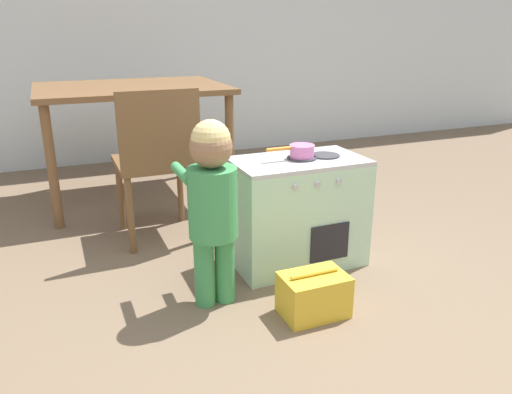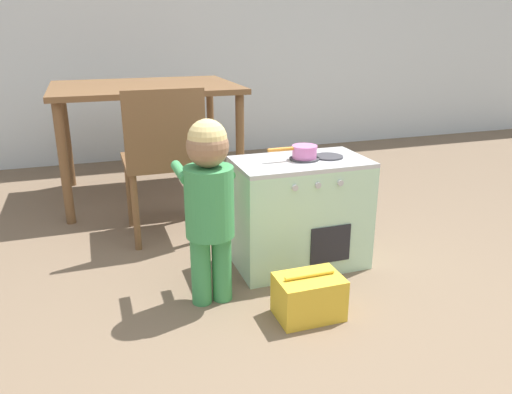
{
  "view_description": "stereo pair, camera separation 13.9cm",
  "coord_description": "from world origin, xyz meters",
  "px_view_note": "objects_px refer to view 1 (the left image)",
  "views": [
    {
      "loc": [
        -0.76,
        -1.1,
        1.15
      ],
      "look_at": [
        0.07,
        0.89,
        0.41
      ],
      "focal_mm": 35.0,
      "sensor_mm": 36.0,
      "label": 1
    },
    {
      "loc": [
        -0.63,
        -1.15,
        1.15
      ],
      "look_at": [
        0.07,
        0.89,
        0.41
      ],
      "focal_mm": 35.0,
      "sensor_mm": 36.0,
      "label": 2
    }
  ],
  "objects_px": {
    "toy_pot": "(301,150)",
    "dining_chair_near": "(157,159)",
    "play_kitchen": "(297,212)",
    "toy_basket": "(314,295)",
    "child_figure": "(212,195)",
    "dining_table": "(132,99)"
  },
  "relations": [
    {
      "from": "toy_pot",
      "to": "dining_chair_near",
      "type": "xyz_separation_m",
      "value": [
        -0.59,
        0.53,
        -0.12
      ]
    },
    {
      "from": "play_kitchen",
      "to": "toy_basket",
      "type": "distance_m",
      "value": 0.53
    },
    {
      "from": "toy_pot",
      "to": "child_figure",
      "type": "distance_m",
      "value": 0.57
    },
    {
      "from": "play_kitchen",
      "to": "toy_pot",
      "type": "height_order",
      "value": "toy_pot"
    },
    {
      "from": "play_kitchen",
      "to": "dining_chair_near",
      "type": "height_order",
      "value": "dining_chair_near"
    },
    {
      "from": "play_kitchen",
      "to": "toy_basket",
      "type": "relative_size",
      "value": 2.37
    },
    {
      "from": "dining_chair_near",
      "to": "toy_pot",
      "type": "bearing_deg",
      "value": -42.1
    },
    {
      "from": "toy_pot",
      "to": "play_kitchen",
      "type": "bearing_deg",
      "value": -177.43
    },
    {
      "from": "play_kitchen",
      "to": "dining_table",
      "type": "bearing_deg",
      "value": 112.64
    },
    {
      "from": "child_figure",
      "to": "dining_table",
      "type": "relative_size",
      "value": 0.67
    },
    {
      "from": "play_kitchen",
      "to": "dining_chair_near",
      "type": "bearing_deg",
      "value": 137.35
    },
    {
      "from": "child_figure",
      "to": "toy_basket",
      "type": "xyz_separation_m",
      "value": [
        0.35,
        -0.25,
        -0.41
      ]
    },
    {
      "from": "dining_chair_near",
      "to": "child_figure",
      "type": "bearing_deg",
      "value": -84.56
    },
    {
      "from": "play_kitchen",
      "to": "toy_basket",
      "type": "xyz_separation_m",
      "value": [
        -0.16,
        -0.47,
        -0.18
      ]
    },
    {
      "from": "child_figure",
      "to": "dining_chair_near",
      "type": "distance_m",
      "value": 0.75
    },
    {
      "from": "toy_basket",
      "to": "dining_chair_near",
      "type": "xyz_separation_m",
      "value": [
        -0.42,
        1.0,
        0.38
      ]
    },
    {
      "from": "play_kitchen",
      "to": "dining_chair_near",
      "type": "distance_m",
      "value": 0.81
    },
    {
      "from": "play_kitchen",
      "to": "toy_pot",
      "type": "distance_m",
      "value": 0.31
    },
    {
      "from": "child_figure",
      "to": "toy_pot",
      "type": "bearing_deg",
      "value": 22.82
    },
    {
      "from": "dining_table",
      "to": "dining_chair_near",
      "type": "relative_size",
      "value": 1.42
    },
    {
      "from": "dining_table",
      "to": "play_kitchen",
      "type": "bearing_deg",
      "value": -67.36
    },
    {
      "from": "toy_pot",
      "to": "dining_chair_near",
      "type": "relative_size",
      "value": 0.29
    }
  ]
}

